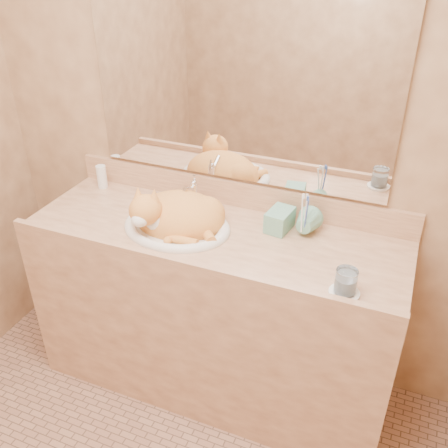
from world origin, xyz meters
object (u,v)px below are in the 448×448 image
at_px(vanity_counter, 214,312).
at_px(toothbrush_cup, 303,228).
at_px(soap_dispenser, 273,215).
at_px(cat, 175,214).
at_px(sink_basin, 176,214).
at_px(water_glass, 346,281).

distance_m(vanity_counter, toothbrush_cup, 0.60).
relative_size(soap_dispenser, toothbrush_cup, 1.86).
relative_size(cat, soap_dispenser, 1.95).
height_order(vanity_counter, sink_basin, sink_basin).
height_order(cat, water_glass, cat).
relative_size(cat, toothbrush_cup, 3.63).
bearing_deg(soap_dispenser, toothbrush_cup, 22.07).
height_order(cat, soap_dispenser, soap_dispenser).
height_order(sink_basin, cat, cat).
distance_m(cat, soap_dispenser, 0.41).
height_order(vanity_counter, water_glass, water_glass).
bearing_deg(soap_dispenser, vanity_counter, -154.72).
xyz_separation_m(sink_basin, toothbrush_cup, (0.51, 0.12, -0.02)).
relative_size(toothbrush_cup, water_glass, 1.19).
relative_size(sink_basin, cat, 1.17).
bearing_deg(vanity_counter, sink_basin, -172.71).
bearing_deg(cat, vanity_counter, -8.08).
xyz_separation_m(cat, soap_dispenser, (0.40, 0.08, 0.04)).
height_order(vanity_counter, toothbrush_cup, toothbrush_cup).
distance_m(vanity_counter, cat, 0.51).
bearing_deg(soap_dispenser, cat, -160.83).
bearing_deg(water_glass, vanity_counter, 161.74).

